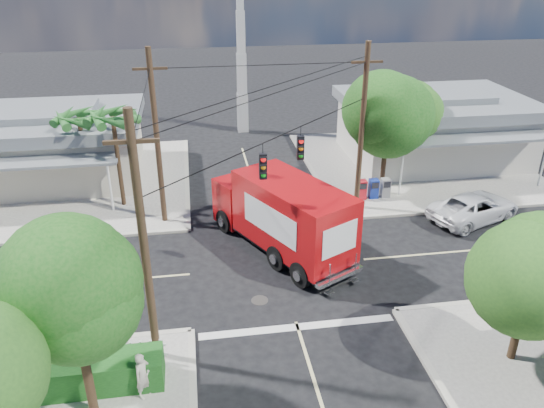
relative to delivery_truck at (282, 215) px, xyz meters
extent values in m
plane|color=black|center=(-0.40, -1.46, -1.86)|extent=(120.00, 120.00, 0.00)
cube|color=gray|center=(10.60, 9.54, -1.79)|extent=(14.00, 14.00, 0.14)
cube|color=#B8B3A3|center=(3.60, 9.54, -1.79)|extent=(0.25, 14.00, 0.14)
cube|color=#B8B3A3|center=(10.60, 2.54, -1.79)|extent=(14.00, 0.25, 0.14)
cube|color=gray|center=(-11.40, 9.54, -1.79)|extent=(14.00, 14.00, 0.14)
cube|color=#B8B3A3|center=(-4.40, 9.54, -1.79)|extent=(0.25, 14.00, 0.14)
cube|color=#B8B3A3|center=(-11.40, 2.54, -1.79)|extent=(14.00, 0.25, 0.14)
cube|color=beige|center=(-0.40, 8.54, -1.86)|extent=(0.12, 12.00, 0.01)
cube|color=beige|center=(9.60, -1.46, -1.86)|extent=(12.00, 0.12, 0.01)
cube|color=beige|center=(-10.40, -1.46, -1.86)|extent=(12.00, 0.12, 0.01)
cube|color=silver|center=(-0.40, -5.76, -1.86)|extent=(7.50, 0.40, 0.01)
cube|color=beige|center=(12.10, 10.54, -0.02)|extent=(11.00, 8.00, 3.40)
cube|color=gray|center=(12.10, 10.54, 2.03)|extent=(11.80, 8.80, 0.70)
cube|color=gray|center=(12.10, 10.54, 2.53)|extent=(6.05, 4.40, 0.50)
cube|color=gray|center=(12.10, 5.64, 1.18)|extent=(9.90, 1.80, 0.15)
cylinder|color=silver|center=(7.70, 4.84, -0.27)|extent=(0.12, 0.12, 2.90)
cylinder|color=silver|center=(16.50, 4.84, -0.27)|extent=(0.12, 0.12, 2.90)
cube|color=beige|center=(-12.40, 11.04, -0.12)|extent=(10.00, 8.00, 3.20)
cube|color=gray|center=(-12.40, 11.04, 1.83)|extent=(10.80, 8.80, 0.70)
cube|color=gray|center=(-12.40, 11.04, 2.33)|extent=(5.50, 4.40, 0.50)
cube|color=gray|center=(-12.40, 6.14, 0.98)|extent=(9.00, 1.80, 0.15)
cylinder|color=silver|center=(-8.40, 5.34, -0.37)|extent=(0.12, 0.12, 2.70)
cube|color=silver|center=(0.10, 18.54, -0.36)|extent=(0.80, 0.80, 3.00)
cube|color=silver|center=(0.10, 18.54, 2.64)|extent=(0.70, 0.70, 3.00)
cube|color=silver|center=(0.10, 18.54, 5.64)|extent=(0.60, 0.60, 3.00)
cylinder|color=#422D1C|center=(-7.40, -8.96, 0.13)|extent=(0.28, 0.28, 3.71)
sphere|color=#165416|center=(-7.40, -8.96, 2.45)|extent=(3.71, 3.71, 3.71)
sphere|color=#165416|center=(-7.80, -8.76, 2.69)|extent=(3.02, 3.02, 3.02)
sphere|color=#165416|center=(-7.05, -9.26, 2.34)|extent=(3.25, 3.25, 3.25)
cylinder|color=#422D1C|center=(6.80, 5.34, 0.33)|extent=(0.28, 0.28, 4.10)
sphere|color=#165416|center=(6.80, 5.34, 2.89)|extent=(4.10, 4.10, 4.10)
sphere|color=#165416|center=(6.40, 5.54, 3.14)|extent=(3.33, 3.33, 3.33)
sphere|color=#165416|center=(7.15, 5.04, 2.76)|extent=(3.58, 3.58, 3.58)
cylinder|color=#422D1C|center=(9.40, 7.54, 0.07)|extent=(0.28, 0.28, 3.58)
sphere|color=#2A5D1F|center=(9.40, 7.54, 2.31)|extent=(3.58, 3.58, 3.58)
sphere|color=#2A5D1F|center=(9.00, 7.74, 2.53)|extent=(2.91, 2.91, 2.91)
sphere|color=#2A5D1F|center=(9.75, 7.24, 2.20)|extent=(3.14, 3.14, 3.14)
cylinder|color=#422D1C|center=(6.60, -8.66, 0.01)|extent=(0.28, 0.28, 3.46)
sphere|color=#2A5D1F|center=(6.60, -8.66, 2.17)|extent=(3.46, 3.46, 3.46)
sphere|color=#2A5D1F|center=(6.20, -8.46, 2.38)|extent=(2.81, 2.81, 2.81)
cylinder|color=#422D1C|center=(-7.90, 6.04, 0.78)|extent=(0.24, 0.24, 5.00)
cone|color=#2C6F2B|center=(-7.00, 6.04, 3.38)|extent=(0.50, 2.06, 0.98)
cone|color=#2C6F2B|center=(-7.34, 6.74, 3.38)|extent=(1.92, 1.68, 0.98)
cone|color=#2C6F2B|center=(-8.10, 6.91, 3.38)|extent=(2.12, 0.95, 0.98)
cone|color=#2C6F2B|center=(-8.71, 6.43, 3.38)|extent=(1.34, 2.07, 0.98)
cone|color=#2C6F2B|center=(-8.71, 5.65, 3.38)|extent=(1.34, 2.07, 0.98)
cone|color=#2C6F2B|center=(-8.10, 5.16, 3.38)|extent=(2.12, 0.95, 0.98)
cone|color=#2C6F2B|center=(-7.34, 5.33, 3.38)|extent=(1.92, 1.68, 0.98)
cylinder|color=#422D1C|center=(-9.90, 7.54, 0.58)|extent=(0.24, 0.24, 4.60)
cone|color=#2C6F2B|center=(-9.00, 7.54, 2.98)|extent=(0.50, 2.06, 0.98)
cone|color=#2C6F2B|center=(-9.34, 8.24, 2.98)|extent=(1.92, 1.68, 0.98)
cone|color=#2C6F2B|center=(-10.10, 8.41, 2.98)|extent=(2.12, 0.95, 0.98)
cone|color=#2C6F2B|center=(-10.71, 7.93, 2.98)|extent=(1.34, 2.07, 0.98)
cone|color=#2C6F2B|center=(-10.71, 7.15, 2.98)|extent=(1.34, 2.07, 0.98)
cone|color=#2C6F2B|center=(-10.10, 6.66, 2.98)|extent=(2.12, 0.95, 0.98)
cone|color=#2C6F2B|center=(-9.34, 6.83, 2.98)|extent=(1.92, 1.68, 0.98)
cylinder|color=#473321|center=(-5.60, -6.66, 2.64)|extent=(0.28, 0.28, 9.00)
cube|color=#473321|center=(-5.60, -6.66, 6.14)|extent=(1.60, 0.12, 0.12)
cylinder|color=#473321|center=(4.80, 3.74, 2.64)|extent=(0.28, 0.28, 9.00)
cube|color=#473321|center=(4.80, 3.74, 6.14)|extent=(1.60, 0.12, 0.12)
cylinder|color=#473321|center=(-5.60, 3.74, 2.64)|extent=(0.28, 0.28, 9.00)
cube|color=#473321|center=(-5.60, 3.74, 6.14)|extent=(1.60, 0.12, 0.12)
cylinder|color=black|center=(-0.40, -1.46, 4.34)|extent=(10.43, 10.43, 0.04)
cube|color=black|center=(-1.20, -2.26, 3.39)|extent=(0.30, 0.24, 1.05)
sphere|color=red|center=(-1.20, -2.40, 3.72)|extent=(0.20, 0.20, 0.20)
cube|color=black|center=(0.70, -0.36, 3.39)|extent=(0.30, 0.24, 1.05)
sphere|color=red|center=(0.70, -0.50, 3.72)|extent=(0.20, 0.20, 0.20)
cube|color=silver|center=(-8.20, -7.06, -1.37)|extent=(5.94, 0.05, 0.08)
cube|color=silver|center=(-8.20, -7.06, -0.97)|extent=(5.94, 0.05, 0.08)
cube|color=silver|center=(-5.40, -7.06, -1.22)|extent=(0.09, 0.06, 1.00)
cube|color=#144516|center=(-8.40, -7.86, -1.17)|extent=(6.20, 1.20, 1.10)
cube|color=red|center=(5.40, 4.74, -1.17)|extent=(0.50, 0.50, 1.10)
cube|color=navy|center=(6.10, 4.74, -1.17)|extent=(0.50, 0.50, 1.10)
cube|color=slate|center=(6.80, 4.74, -1.17)|extent=(0.50, 0.50, 1.10)
cube|color=black|center=(-0.08, 0.15, -1.29)|extent=(5.93, 8.35, 0.26)
cube|color=#B20B0F|center=(-1.56, 2.97, -0.45)|extent=(3.05, 2.74, 2.30)
cube|color=black|center=(-1.90, 3.62, -0.03)|extent=(2.07, 1.25, 0.99)
cube|color=silver|center=(-2.00, 3.81, -1.18)|extent=(2.19, 1.23, 0.37)
cube|color=#B20B0F|center=(0.36, -0.69, 0.29)|extent=(5.14, 6.59, 3.04)
cube|color=white|center=(1.54, -0.07, 0.44)|extent=(1.77, 3.35, 1.36)
cube|color=white|center=(-0.82, -1.31, 0.44)|extent=(1.77, 3.35, 1.36)
cube|color=white|center=(1.78, -3.39, 0.44)|extent=(1.68, 0.89, 1.36)
cube|color=silver|center=(1.85, -3.51, -1.29)|extent=(2.35, 1.40, 0.19)
cube|color=silver|center=(1.26, -3.98, -0.87)|extent=(0.45, 0.27, 1.05)
cube|color=silver|center=(2.56, -3.29, -0.87)|extent=(0.45, 0.27, 1.05)
cylinder|color=black|center=(-2.55, 2.28, -1.29)|extent=(0.83, 1.18, 1.15)
cylinder|color=black|center=(-0.42, 3.40, -1.29)|extent=(0.83, 1.18, 1.15)
cylinder|color=black|center=(0.27, -3.10, -1.29)|extent=(0.83, 1.18, 1.15)
cylinder|color=black|center=(2.40, -1.98, -1.29)|extent=(0.83, 1.18, 1.15)
imported|color=silver|center=(10.54, 1.54, -1.14)|extent=(5.68, 4.09, 1.44)
imported|color=beige|center=(-5.90, -8.50, -0.91)|extent=(0.69, 0.71, 1.63)
camera|label=1|loc=(-3.85, -21.53, 11.11)|focal=35.00mm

